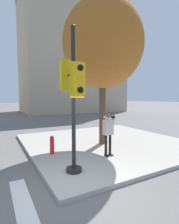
{
  "coord_description": "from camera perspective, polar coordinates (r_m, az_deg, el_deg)",
  "views": [
    {
      "loc": [
        -1.73,
        -4.12,
        2.48
      ],
      "look_at": [
        1.36,
        1.42,
        1.94
      ],
      "focal_mm": 28.0,
      "sensor_mm": 36.0,
      "label": 1
    }
  ],
  "objects": [
    {
      "name": "ground_plane",
      "position": [
        5.11,
        -6.08,
        -24.16
      ],
      "size": [
        160.0,
        160.0,
        0.0
      ],
      "primitive_type": "plane",
      "color": "slate"
    },
    {
      "name": "sidewalk_corner",
      "position": [
        9.55,
        5.28,
        -9.76
      ],
      "size": [
        8.0,
        8.0,
        0.14
      ],
      "color": "#ADA89E",
      "rests_on": "ground_plane"
    },
    {
      "name": "traffic_signal_pole",
      "position": [
        5.34,
        -5.6,
        5.86
      ],
      "size": [
        0.51,
        1.23,
        4.48
      ],
      "color": "black",
      "rests_on": "sidewalk_corner"
    },
    {
      "name": "person_photographer",
      "position": [
        7.02,
        6.16,
        -5.98
      ],
      "size": [
        0.5,
        0.53,
        1.71
      ],
      "color": "black",
      "rests_on": "sidewalk_corner"
    },
    {
      "name": "street_tree",
      "position": [
        9.1,
        4.35,
        21.19
      ],
      "size": [
        3.91,
        3.91,
        7.07
      ],
      "color": "brown",
      "rests_on": "sidewalk_corner"
    },
    {
      "name": "fire_hydrant",
      "position": [
        7.48,
        -12.13,
        -10.47
      ],
      "size": [
        0.18,
        0.24,
        0.76
      ],
      "color": "red",
      "rests_on": "sidewalk_corner"
    },
    {
      "name": "building_right",
      "position": [
        31.83,
        -5.78,
        17.69
      ],
      "size": [
        16.57,
        10.27,
        19.07
      ],
      "color": "tan",
      "rests_on": "ground_plane"
    }
  ]
}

